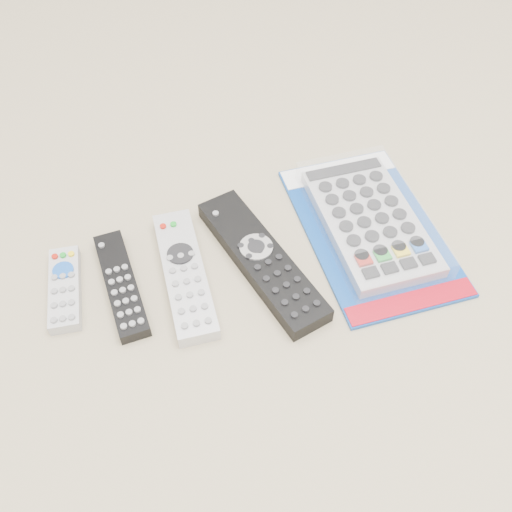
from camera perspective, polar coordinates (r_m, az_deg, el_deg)
name	(u,v)px	position (r m, az deg, el deg)	size (l,w,h in m)	color
remote_small_grey	(65,288)	(0.79, -18.58, -3.09)	(0.06, 0.13, 0.02)	#A6A6A9
remote_slim_black	(121,285)	(0.78, -13.33, -2.79)	(0.05, 0.18, 0.02)	black
remote_silver_dvd	(185,274)	(0.77, -7.15, -1.78)	(0.08, 0.22, 0.02)	#B8B8BD
remote_large_black	(262,260)	(0.78, 0.57, -0.38)	(0.09, 0.26, 0.03)	black
jumbo_remote_packaged	(370,220)	(0.83, 11.35, 3.52)	(0.22, 0.32, 0.04)	#0D3D92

